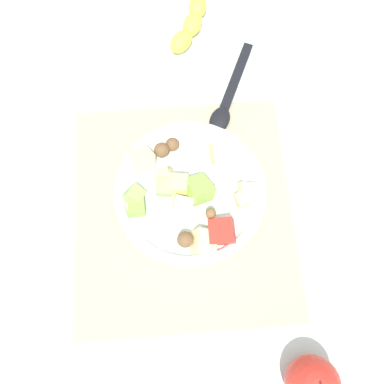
{
  "coord_description": "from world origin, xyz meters",
  "views": [
    {
      "loc": [
        -0.2,
        0.0,
        0.68
      ],
      "look_at": [
        0.02,
        -0.01,
        0.04
      ],
      "focal_mm": 38.5,
      "sensor_mm": 36.0,
      "label": 1
    }
  ],
  "objects_px": {
    "whole_apple": "(315,383)",
    "banana_whole": "(192,24)",
    "serving_spoon": "(228,102)",
    "salad_bowl": "(192,193)"
  },
  "relations": [
    {
      "from": "whole_apple",
      "to": "banana_whole",
      "type": "bearing_deg",
      "value": 10.64
    },
    {
      "from": "serving_spoon",
      "to": "salad_bowl",
      "type": "bearing_deg",
      "value": 155.73
    },
    {
      "from": "salad_bowl",
      "to": "whole_apple",
      "type": "bearing_deg",
      "value": -152.96
    },
    {
      "from": "salad_bowl",
      "to": "serving_spoon",
      "type": "bearing_deg",
      "value": -24.27
    },
    {
      "from": "serving_spoon",
      "to": "whole_apple",
      "type": "relative_size",
      "value": 2.2
    },
    {
      "from": "salad_bowl",
      "to": "whole_apple",
      "type": "height_order",
      "value": "salad_bowl"
    },
    {
      "from": "banana_whole",
      "to": "whole_apple",
      "type": "bearing_deg",
      "value": -169.36
    },
    {
      "from": "whole_apple",
      "to": "banana_whole",
      "type": "height_order",
      "value": "whole_apple"
    },
    {
      "from": "salad_bowl",
      "to": "serving_spoon",
      "type": "xyz_separation_m",
      "value": [
        0.18,
        -0.08,
        -0.03
      ]
    },
    {
      "from": "salad_bowl",
      "to": "banana_whole",
      "type": "relative_size",
      "value": 1.7
    }
  ]
}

